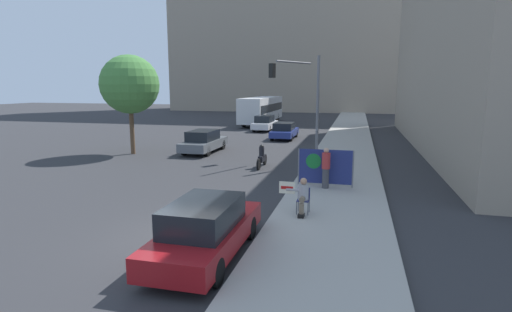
{
  "coord_description": "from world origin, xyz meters",
  "views": [
    {
      "loc": [
        4.85,
        -9.9,
        4.29
      ],
      "look_at": [
        0.82,
        5.99,
        1.43
      ],
      "focal_mm": 28.0,
      "sensor_mm": 36.0,
      "label": 1
    }
  ],
  "objects_px": {
    "protest_banner": "(325,167)",
    "car_on_road_nearest": "(204,141)",
    "motorcycle_on_road": "(262,157)",
    "seated_protester": "(302,195)",
    "street_tree_near_curb": "(130,85)",
    "jogger_on_sidewalk": "(326,168)",
    "city_bus_on_road": "(262,109)",
    "car_on_road_midblock": "(284,131)",
    "traffic_light_pole": "(300,90)",
    "parked_car_curbside": "(206,229)",
    "car_on_road_distant": "(265,123)"
  },
  "relations": [
    {
      "from": "jogger_on_sidewalk",
      "to": "parked_car_curbside",
      "type": "relative_size",
      "value": 0.36
    },
    {
      "from": "jogger_on_sidewalk",
      "to": "parked_car_curbside",
      "type": "height_order",
      "value": "jogger_on_sidewalk"
    },
    {
      "from": "car_on_road_nearest",
      "to": "protest_banner",
      "type": "bearing_deg",
      "value": -42.63
    },
    {
      "from": "traffic_light_pole",
      "to": "car_on_road_nearest",
      "type": "height_order",
      "value": "traffic_light_pole"
    },
    {
      "from": "traffic_light_pole",
      "to": "car_on_road_midblock",
      "type": "distance_m",
      "value": 10.61
    },
    {
      "from": "traffic_light_pole",
      "to": "car_on_road_distant",
      "type": "bearing_deg",
      "value": 109.77
    },
    {
      "from": "car_on_road_nearest",
      "to": "car_on_road_distant",
      "type": "distance_m",
      "value": 13.92
    },
    {
      "from": "seated_protester",
      "to": "car_on_road_distant",
      "type": "xyz_separation_m",
      "value": [
        -7.17,
        25.67,
        -0.06
      ]
    },
    {
      "from": "car_on_road_midblock",
      "to": "motorcycle_on_road",
      "type": "height_order",
      "value": "car_on_road_midblock"
    },
    {
      "from": "jogger_on_sidewalk",
      "to": "traffic_light_pole",
      "type": "bearing_deg",
      "value": -102.62
    },
    {
      "from": "city_bus_on_road",
      "to": "parked_car_curbside",
      "type": "bearing_deg",
      "value": -78.82
    },
    {
      "from": "jogger_on_sidewalk",
      "to": "car_on_road_nearest",
      "type": "relative_size",
      "value": 0.36
    },
    {
      "from": "protest_banner",
      "to": "street_tree_near_curb",
      "type": "xyz_separation_m",
      "value": [
        -12.72,
        6.16,
        3.42
      ]
    },
    {
      "from": "traffic_light_pole",
      "to": "motorcycle_on_road",
      "type": "bearing_deg",
      "value": -127.03
    },
    {
      "from": "jogger_on_sidewalk",
      "to": "motorcycle_on_road",
      "type": "relative_size",
      "value": 0.82
    },
    {
      "from": "jogger_on_sidewalk",
      "to": "motorcycle_on_road",
      "type": "xyz_separation_m",
      "value": [
        -3.72,
        4.34,
        -0.49
      ]
    },
    {
      "from": "traffic_light_pole",
      "to": "motorcycle_on_road",
      "type": "distance_m",
      "value": 4.5
    },
    {
      "from": "car_on_road_midblock",
      "to": "motorcycle_on_road",
      "type": "xyz_separation_m",
      "value": [
        0.92,
        -11.91,
        -0.15
      ]
    },
    {
      "from": "jogger_on_sidewalk",
      "to": "street_tree_near_curb",
      "type": "relative_size",
      "value": 0.27
    },
    {
      "from": "car_on_road_midblock",
      "to": "motorcycle_on_road",
      "type": "relative_size",
      "value": 2.12
    },
    {
      "from": "jogger_on_sidewalk",
      "to": "traffic_light_pole",
      "type": "distance_m",
      "value": 7.51
    },
    {
      "from": "car_on_road_nearest",
      "to": "seated_protester",
      "type": "bearing_deg",
      "value": -55.5
    },
    {
      "from": "car_on_road_nearest",
      "to": "car_on_road_midblock",
      "type": "relative_size",
      "value": 1.08
    },
    {
      "from": "motorcycle_on_road",
      "to": "seated_protester",
      "type": "bearing_deg",
      "value": -67.71
    },
    {
      "from": "car_on_road_midblock",
      "to": "protest_banner",
      "type": "bearing_deg",
      "value": -73.92
    },
    {
      "from": "street_tree_near_curb",
      "to": "car_on_road_midblock",
      "type": "bearing_deg",
      "value": 50.05
    },
    {
      "from": "motorcycle_on_road",
      "to": "parked_car_curbside",
      "type": "bearing_deg",
      "value": -83.63
    },
    {
      "from": "city_bus_on_road",
      "to": "street_tree_near_curb",
      "type": "relative_size",
      "value": 1.93
    },
    {
      "from": "traffic_light_pole",
      "to": "street_tree_near_curb",
      "type": "distance_m",
      "value": 10.73
    },
    {
      "from": "traffic_light_pole",
      "to": "city_bus_on_road",
      "type": "height_order",
      "value": "traffic_light_pole"
    },
    {
      "from": "city_bus_on_road",
      "to": "motorcycle_on_road",
      "type": "bearing_deg",
      "value": -76.59
    },
    {
      "from": "seated_protester",
      "to": "jogger_on_sidewalk",
      "type": "relative_size",
      "value": 0.71
    },
    {
      "from": "car_on_road_nearest",
      "to": "city_bus_on_road",
      "type": "distance_m",
      "value": 20.52
    },
    {
      "from": "seated_protester",
      "to": "parked_car_curbside",
      "type": "height_order",
      "value": "parked_car_curbside"
    },
    {
      "from": "car_on_road_nearest",
      "to": "street_tree_near_curb",
      "type": "xyz_separation_m",
      "value": [
        -4.21,
        -1.67,
        3.68
      ]
    },
    {
      "from": "car_on_road_distant",
      "to": "city_bus_on_road",
      "type": "bearing_deg",
      "value": 105.89
    },
    {
      "from": "protest_banner",
      "to": "car_on_road_nearest",
      "type": "distance_m",
      "value": 11.57
    },
    {
      "from": "protest_banner",
      "to": "city_bus_on_road",
      "type": "height_order",
      "value": "city_bus_on_road"
    },
    {
      "from": "car_on_road_distant",
      "to": "motorcycle_on_road",
      "type": "distance_m",
      "value": 18.18
    },
    {
      "from": "protest_banner",
      "to": "car_on_road_nearest",
      "type": "xyz_separation_m",
      "value": [
        -8.51,
        7.83,
        -0.26
      ]
    },
    {
      "from": "traffic_light_pole",
      "to": "city_bus_on_road",
      "type": "bearing_deg",
      "value": 108.64
    },
    {
      "from": "car_on_road_nearest",
      "to": "motorcycle_on_road",
      "type": "relative_size",
      "value": 2.29
    },
    {
      "from": "protest_banner",
      "to": "car_on_road_nearest",
      "type": "height_order",
      "value": "protest_banner"
    },
    {
      "from": "parked_car_curbside",
      "to": "traffic_light_pole",
      "type": "bearing_deg",
      "value": 88.41
    },
    {
      "from": "seated_protester",
      "to": "street_tree_near_curb",
      "type": "relative_size",
      "value": 0.19
    },
    {
      "from": "jogger_on_sidewalk",
      "to": "motorcycle_on_road",
      "type": "distance_m",
      "value": 5.73
    },
    {
      "from": "seated_protester",
      "to": "street_tree_near_curb",
      "type": "distance_m",
      "value": 16.33
    },
    {
      "from": "protest_banner",
      "to": "car_on_road_midblock",
      "type": "xyz_separation_m",
      "value": [
        -4.58,
        15.89,
        -0.3
      ]
    },
    {
      "from": "car_on_road_distant",
      "to": "parked_car_curbside",
      "type": "bearing_deg",
      "value": -79.9
    },
    {
      "from": "jogger_on_sidewalk",
      "to": "car_on_road_nearest",
      "type": "xyz_separation_m",
      "value": [
        -8.57,
        8.2,
        -0.29
      ]
    }
  ]
}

